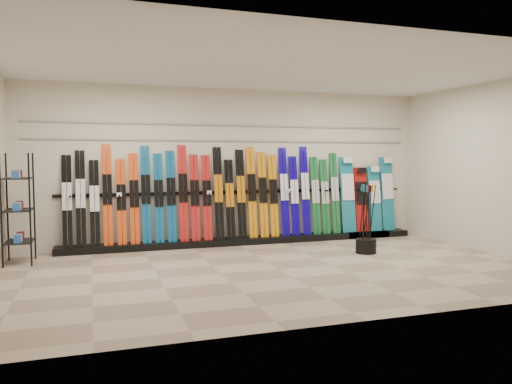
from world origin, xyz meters
name	(u,v)px	position (x,y,z in m)	size (l,w,h in m)	color
floor	(279,269)	(0.00, 0.00, 0.00)	(8.00, 8.00, 0.00)	gray
back_wall	(233,167)	(0.00, 2.50, 1.50)	(8.00, 8.00, 0.00)	beige
right_wall	(494,168)	(4.00, 0.00, 1.50)	(5.00, 5.00, 0.00)	beige
ceiling	(279,67)	(0.00, 0.00, 3.00)	(8.00, 8.00, 0.00)	silver
ski_rack_base	(248,241)	(0.22, 2.28, 0.06)	(8.00, 0.40, 0.12)	black
skis	(212,196)	(-0.45, 2.36, 0.95)	(5.37, 0.29, 1.80)	black
snowboards	(367,196)	(2.92, 2.35, 0.85)	(1.26, 0.24, 1.57)	#14728C
accessory_rack	(18,208)	(-3.75, 1.70, 0.88)	(0.40, 0.60, 1.75)	black
pole_bin	(366,246)	(1.91, 0.71, 0.12)	(0.36, 0.36, 0.25)	black
ski_poles	(367,219)	(1.92, 0.71, 0.61)	(0.23, 0.25, 1.18)	black
slatwall_rail_0	(233,141)	(0.00, 2.48, 2.00)	(7.60, 0.02, 0.03)	gray
slatwall_rail_1	(233,125)	(0.00, 2.48, 2.30)	(7.60, 0.02, 0.03)	gray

